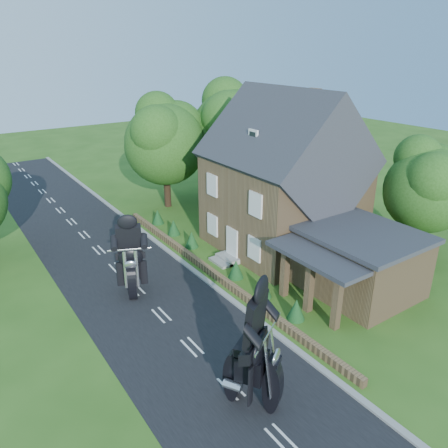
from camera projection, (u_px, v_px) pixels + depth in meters
ground at (192, 347)px, 19.42m from camera, size 120.00×120.00×0.00m
road at (192, 347)px, 19.41m from camera, size 7.00×80.00×0.02m
kerb at (256, 319)px, 21.30m from camera, size 0.30×80.00×0.12m
garden_wall at (212, 272)px, 25.40m from camera, size 0.30×22.00×0.40m
house at (284, 182)px, 27.83m from camera, size 9.54×8.64×10.24m
annex at (358, 261)px, 23.30m from camera, size 7.05×5.94×3.44m
tree_annex_side at (430, 182)px, 26.67m from camera, size 5.64×5.20×7.48m
tree_house_right at (323, 150)px, 32.73m from camera, size 6.51×6.00×8.40m
tree_behind_house at (237, 125)px, 36.78m from camera, size 7.81×7.20×10.08m
tree_behind_left at (169, 137)px, 34.57m from camera, size 6.94×6.40×9.16m
shrub_a at (296, 309)px, 21.22m from camera, size 0.90×0.90×1.10m
shrub_b at (264, 287)px, 23.13m from camera, size 0.90×0.90×1.10m
shrub_c at (236, 269)px, 25.03m from camera, size 0.90×0.90×1.10m
shrub_d at (192, 239)px, 28.84m from camera, size 0.90×0.90×1.10m
shrub_e at (174, 227)px, 30.75m from camera, size 0.90×0.90×1.10m
shrub_f at (158, 217)px, 32.66m from camera, size 0.90×0.90×1.10m
motorcycle_lead at (253, 386)px, 16.08m from camera, size 1.28×1.73×1.63m
motorcycle_follow at (133, 282)px, 23.37m from camera, size 0.96×1.51×1.38m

